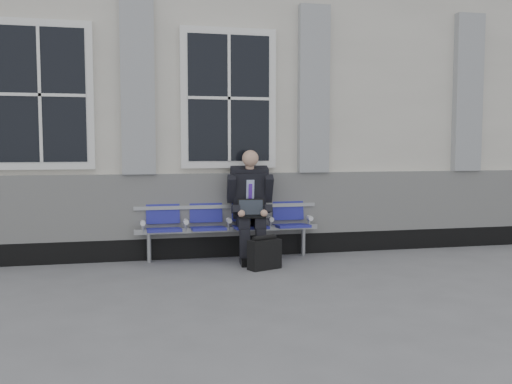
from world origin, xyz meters
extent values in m
plane|color=slate|center=(0.00, 0.00, 0.00)|extent=(70.00, 70.00, 0.00)
cube|color=silver|center=(0.00, 3.50, 2.10)|extent=(14.00, 4.00, 4.20)
cube|color=black|center=(0.00, 1.47, 0.15)|extent=(14.00, 0.10, 0.30)
cube|color=silver|center=(0.00, 1.46, 0.75)|extent=(14.00, 0.08, 0.90)
cube|color=#9A9D9F|center=(-0.90, 1.44, 2.40)|extent=(0.45, 0.14, 2.40)
cube|color=#9A9D9F|center=(1.60, 1.44, 2.40)|extent=(0.45, 0.14, 2.40)
cube|color=#9A9D9F|center=(4.10, 1.44, 2.40)|extent=(0.45, 0.14, 2.40)
cube|color=white|center=(-2.15, 1.46, 2.25)|extent=(1.35, 0.10, 1.95)
cube|color=black|center=(-2.15, 1.41, 2.25)|extent=(1.15, 0.02, 1.75)
cube|color=white|center=(0.35, 1.46, 2.25)|extent=(1.35, 0.10, 1.95)
cube|color=black|center=(0.35, 1.41, 2.25)|extent=(1.15, 0.02, 1.75)
cube|color=#9EA0A3|center=(0.31, 1.30, 0.42)|extent=(2.60, 0.07, 0.07)
cube|color=#9EA0A3|center=(0.31, 1.42, 0.73)|extent=(2.60, 0.05, 0.05)
cylinder|color=#9EA0A3|center=(-0.79, 1.30, 0.20)|extent=(0.06, 0.06, 0.39)
cylinder|color=#9EA0A3|center=(1.41, 1.30, 0.20)|extent=(0.06, 0.06, 0.39)
cube|color=navy|center=(-0.59, 1.22, 0.45)|extent=(0.46, 0.42, 0.07)
cube|color=navy|center=(-0.59, 1.43, 0.71)|extent=(0.46, 0.10, 0.40)
cube|color=navy|center=(0.01, 1.22, 0.45)|extent=(0.46, 0.42, 0.07)
cube|color=navy|center=(0.01, 1.43, 0.71)|extent=(0.46, 0.10, 0.40)
cube|color=navy|center=(0.61, 1.22, 0.45)|extent=(0.46, 0.42, 0.07)
cube|color=navy|center=(0.61, 1.43, 0.71)|extent=(0.46, 0.10, 0.40)
cube|color=navy|center=(1.21, 1.22, 0.45)|extent=(0.46, 0.42, 0.07)
cube|color=navy|center=(1.21, 1.43, 0.71)|extent=(0.46, 0.10, 0.40)
cylinder|color=white|center=(-0.87, 1.25, 0.55)|extent=(0.07, 0.12, 0.07)
cylinder|color=white|center=(-0.29, 1.25, 0.55)|extent=(0.07, 0.12, 0.07)
cylinder|color=white|center=(0.31, 1.25, 0.55)|extent=(0.07, 0.12, 0.07)
cylinder|color=white|center=(0.91, 1.25, 0.55)|extent=(0.07, 0.12, 0.07)
cylinder|color=white|center=(1.49, 1.25, 0.55)|extent=(0.07, 0.12, 0.07)
cube|color=black|center=(0.45, 0.81, 0.05)|extent=(0.15, 0.29, 0.10)
cube|color=black|center=(0.67, 0.79, 0.05)|extent=(0.15, 0.29, 0.10)
cube|color=black|center=(0.46, 0.88, 0.25)|extent=(0.14, 0.15, 0.47)
cube|color=black|center=(0.68, 0.86, 0.25)|extent=(0.14, 0.15, 0.47)
cube|color=black|center=(0.49, 1.12, 0.55)|extent=(0.20, 0.50, 0.15)
cube|color=black|center=(0.70, 1.09, 0.55)|extent=(0.20, 0.50, 0.15)
cube|color=black|center=(0.62, 1.32, 0.90)|extent=(0.49, 0.41, 0.69)
cube|color=#BACAF4|center=(0.60, 1.19, 0.93)|extent=(0.12, 0.11, 0.39)
cube|color=#5A29C1|center=(0.60, 1.18, 0.90)|extent=(0.06, 0.09, 0.32)
cube|color=black|center=(0.61, 1.29, 1.23)|extent=(0.55, 0.31, 0.16)
cylinder|color=tan|center=(0.61, 1.24, 1.31)|extent=(0.12, 0.12, 0.11)
sphere|color=tan|center=(0.60, 1.17, 1.41)|extent=(0.23, 0.23, 0.23)
cube|color=black|center=(0.35, 1.24, 0.99)|extent=(0.14, 0.32, 0.40)
cube|color=black|center=(0.87, 1.19, 0.99)|extent=(0.14, 0.32, 0.40)
cube|color=black|center=(0.37, 1.04, 0.73)|extent=(0.13, 0.35, 0.15)
cube|color=black|center=(0.80, 1.00, 0.73)|extent=(0.13, 0.35, 0.15)
sphere|color=tan|center=(0.42, 0.88, 0.69)|extent=(0.10, 0.10, 0.10)
sphere|color=tan|center=(0.72, 0.85, 0.69)|extent=(0.10, 0.10, 0.10)
cube|color=black|center=(0.58, 0.95, 0.63)|extent=(0.38, 0.29, 0.02)
cube|color=black|center=(0.59, 1.08, 0.75)|extent=(0.37, 0.13, 0.23)
cube|color=black|center=(0.59, 1.07, 0.75)|extent=(0.33, 0.11, 0.20)
cube|color=black|center=(0.65, 0.54, 0.19)|extent=(0.47, 0.33, 0.38)
cylinder|color=black|center=(0.65, 0.54, 0.41)|extent=(0.34, 0.19, 0.07)
camera|label=1|loc=(-1.06, -6.51, 1.60)|focal=40.00mm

